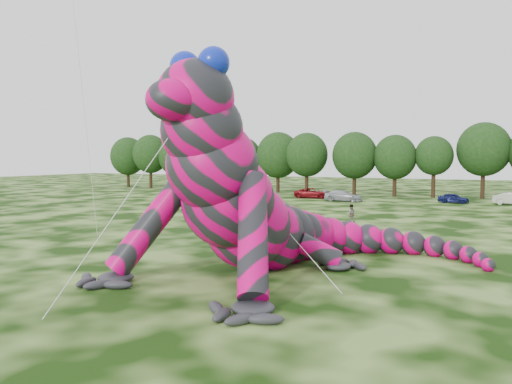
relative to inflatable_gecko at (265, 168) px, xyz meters
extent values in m
plane|color=#16330A|center=(2.19, -6.52, -5.18)|extent=(240.00, 240.00, 0.00)
cylinder|color=silver|center=(-13.15, 1.08, 3.29)|extent=(0.02, 0.02, 17.48)
cylinder|color=#382314|center=(-14.09, 3.00, -5.06)|extent=(0.08, 0.08, 0.24)
imported|color=silver|center=(-27.96, 41.85, -4.50)|extent=(4.07, 1.73, 1.37)
imported|color=black|center=(-22.10, 42.83, -4.54)|extent=(4.08, 2.03, 1.29)
imported|color=maroon|center=(-11.78, 42.59, -4.47)|extent=(5.33, 2.80, 1.43)
imported|color=#9FA4A9|center=(-6.69, 39.73, -4.47)|extent=(4.89, 2.01, 1.42)
imported|color=#12184D|center=(6.44, 42.93, -4.56)|extent=(3.84, 1.97, 1.25)
imported|color=gray|center=(-14.39, 28.75, -4.29)|extent=(1.03, 0.86, 1.80)
imported|color=gray|center=(-8.41, 16.44, -4.31)|extent=(0.65, 0.43, 1.76)
imported|color=gray|center=(-0.30, 18.71, -4.35)|extent=(1.02, 0.95, 1.67)
camera|label=1|loc=(10.42, -23.35, 0.56)|focal=35.00mm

